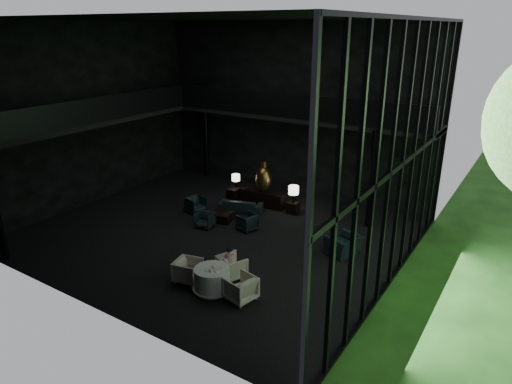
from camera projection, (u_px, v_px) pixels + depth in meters
The scene contains 35 objects.
floor at pixel (216, 233), 18.13m from camera, with size 14.00×12.00×0.02m, color black.
ceiling at pixel (209, 19), 15.40m from camera, with size 14.00×12.00×0.02m, color black.
wall_back at pixel (291, 111), 21.50m from camera, with size 14.00×0.04×8.00m, color black.
wall_front at pixel (72, 177), 12.04m from camera, with size 14.00×0.04×8.00m, color black.
wall_left at pixel (89, 116), 20.35m from camera, with size 0.04×12.00×8.00m, color black.
curtain_wall at pixel (402, 164), 13.21m from camera, with size 0.20×12.00×8.00m, color black, non-canonical shape.
mezzanine_left at pixel (104, 118), 19.84m from camera, with size 2.00×12.00×0.25m, color black.
mezzanine_back at pixel (300, 116), 20.20m from camera, with size 12.00×2.00×0.25m, color black.
railing_left at pixel (118, 106), 19.12m from camera, with size 0.06×12.00×1.00m, color black.
railing_back at pixel (290, 106), 19.21m from camera, with size 12.00×0.06×1.00m, color black.
column_nw at pixel (206, 140), 24.50m from camera, with size 0.24×0.24×4.00m, color black.
column_ne at pixel (372, 180), 18.15m from camera, with size 0.24×0.24×4.00m, color black.
console at pixel (263, 198), 20.85m from camera, with size 2.17×0.49×0.69m, color black.
bronze_urn at pixel (264, 179), 20.57m from camera, with size 0.75×0.75×1.40m.
side_table_left at pixel (233, 194), 21.62m from camera, with size 0.50×0.50×0.55m, color black.
table_lamp_left at pixel (236, 178), 21.54m from camera, with size 0.38×0.38×0.64m.
side_table_right at pixel (293, 208), 20.03m from camera, with size 0.47×0.47×0.51m, color black.
table_lamp_right at pixel (294, 191), 19.74m from camera, with size 0.45×0.45×0.75m.
sofa at pixel (241, 204), 20.21m from camera, with size 1.77×0.52×0.69m, color black.
lounge_armchair_west at pixel (196, 204), 20.10m from camera, with size 0.75×0.70×0.77m, color black.
lounge_armchair_east at pixel (247, 222), 18.36m from camera, with size 0.67×0.62×0.69m, color black.
lounge_armchair_south at pixel (205, 220), 18.61m from camera, with size 0.59×0.55×0.60m, color black.
window_armchair at pixel (344, 241), 16.31m from camera, with size 1.16×0.76×1.02m, color black.
coffee_table at pixel (222, 217), 19.26m from camera, with size 0.81×0.81×0.36m, color black.
dining_table at pixel (212, 281), 14.13m from camera, with size 1.26×1.26×0.75m.
dining_chair_north at pixel (232, 265), 14.83m from camera, with size 0.87×0.81×0.89m, color silver.
dining_chair_east at pixel (240, 286), 13.60m from camera, with size 0.89×0.83×0.91m, color beige.
dining_chair_west at pixel (188, 269), 14.62m from camera, with size 0.82×0.76×0.84m, color silver.
child at pixel (230, 257), 14.69m from camera, with size 0.30×0.30×0.64m.
plate_a at pixel (207, 270), 13.91m from camera, with size 0.21×0.21×0.01m, color white.
plate_b at pixel (220, 268), 14.01m from camera, with size 0.23×0.23×0.02m, color white.
saucer at pixel (216, 271), 13.85m from camera, with size 0.16×0.16×0.01m, color white.
coffee_cup at pixel (216, 271), 13.76m from camera, with size 0.07×0.07×0.05m, color white.
cereal_bowl at pixel (214, 267), 14.03m from camera, with size 0.15×0.15×0.07m, color white.
cream_pot at pixel (210, 271), 13.78m from camera, with size 0.07×0.07×0.08m, color #99999E.
Camera 1 is at (10.30, -12.97, 7.74)m, focal length 32.00 mm.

